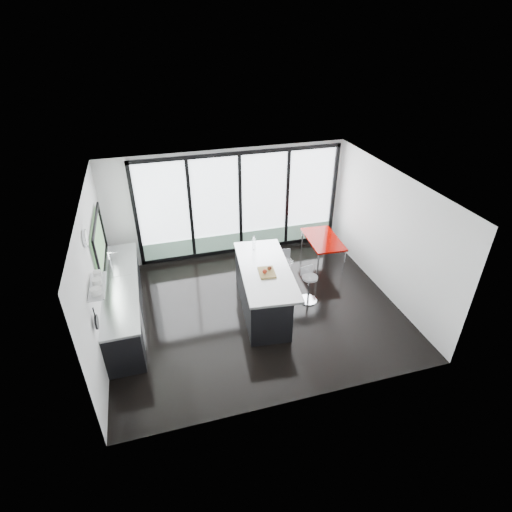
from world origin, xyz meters
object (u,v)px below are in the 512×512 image
object	(u,v)px
island	(261,288)
red_table	(322,251)
bar_stool_far	(284,275)
bar_stool_near	(309,289)

from	to	relation	value
island	red_table	xyz separation A→B (m)	(1.99, 1.31, -0.15)
red_table	island	bearing A→B (deg)	-146.65
bar_stool_far	red_table	size ratio (longest dim) A/B	0.55
island	red_table	distance (m)	2.39
bar_stool_far	red_table	bearing A→B (deg)	34.53
island	bar_stool_far	xyz separation A→B (m)	(0.70, 0.56, -0.14)
bar_stool_far	red_table	xyz separation A→B (m)	(1.29, 0.76, -0.01)
bar_stool_near	red_table	size ratio (longest dim) A/B	0.49
bar_stool_far	red_table	distance (m)	1.50
island	bar_stool_near	size ratio (longest dim) A/B	3.90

